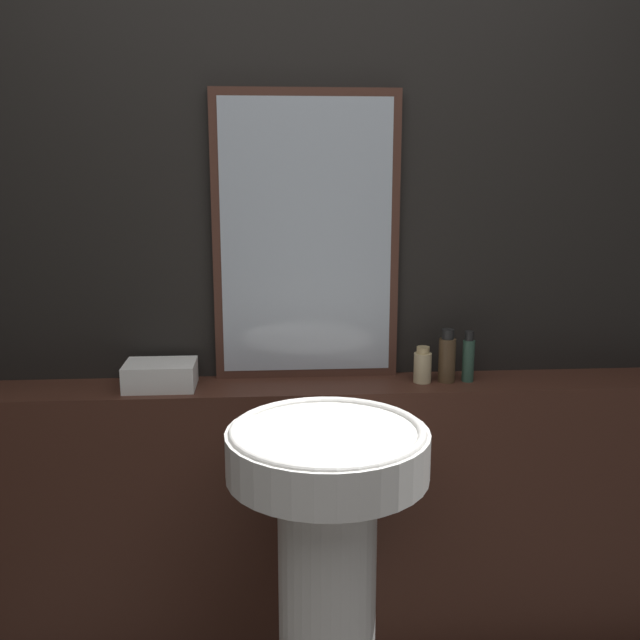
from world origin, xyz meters
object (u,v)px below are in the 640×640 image
towel_stack (160,375)px  lotion_bottle (468,358)px  shampoo_bottle (423,366)px  mirror (306,238)px  conditioner_bottle (447,358)px  pedestal_sink (329,550)px

towel_stack → lotion_bottle: bearing=0.0°
lotion_bottle → shampoo_bottle: bearing=180.0°
mirror → shampoo_bottle: (0.35, -0.09, -0.38)m
towel_stack → shampoo_bottle: 0.79m
conditioner_bottle → lotion_bottle: size_ratio=1.05×
pedestal_sink → conditioner_bottle: 0.69m
pedestal_sink → shampoo_bottle: size_ratio=8.26×
mirror → towel_stack: (-0.44, -0.09, -0.39)m
pedestal_sink → lotion_bottle: bearing=42.2°
shampoo_bottle → lotion_bottle: lotion_bottle is taller
pedestal_sink → shampoo_bottle: bearing=52.5°
pedestal_sink → lotion_bottle: (0.46, 0.42, 0.38)m
mirror → lotion_bottle: size_ratio=5.53×
conditioner_bottle → towel_stack: bearing=180.0°
mirror → lotion_bottle: mirror is taller
shampoo_bottle → lotion_bottle: size_ratio=0.71×
towel_stack → lotion_bottle: size_ratio=1.32×
conditioner_bottle → lotion_bottle: conditioner_bottle is taller
shampoo_bottle → lotion_bottle: bearing=0.0°
towel_stack → mirror: bearing=11.4°
pedestal_sink → shampoo_bottle: (0.32, 0.42, 0.36)m
shampoo_bottle → towel_stack: bearing=180.0°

